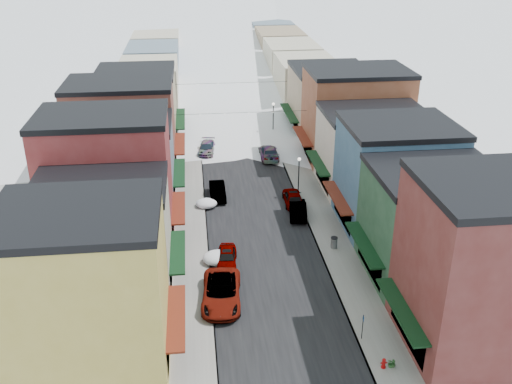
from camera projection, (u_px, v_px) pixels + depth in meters
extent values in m
cube|color=black|center=(230.00, 114.00, 90.63)|extent=(10.00, 160.00, 0.01)
cube|color=gray|center=(188.00, 115.00, 89.92)|extent=(3.20, 160.00, 0.15)
cube|color=gray|center=(271.00, 112.00, 91.28)|extent=(3.20, 160.00, 0.15)
cube|color=slate|center=(198.00, 114.00, 90.08)|extent=(0.10, 160.00, 0.15)
cube|color=slate|center=(262.00, 112.00, 91.12)|extent=(0.10, 160.00, 0.15)
cube|color=gold|center=(86.00, 294.00, 36.46)|extent=(10.00, 8.50, 11.00)
cube|color=black|center=(74.00, 214.00, 34.05)|extent=(10.20, 8.70, 0.50)
cube|color=maroon|center=(176.00, 317.00, 38.00)|extent=(1.20, 7.22, 0.15)
cube|color=#C0B59B|center=(105.00, 242.00, 44.55)|extent=(10.00, 8.00, 9.00)
cube|color=black|center=(97.00, 186.00, 42.55)|extent=(10.20, 8.20, 0.50)
cube|color=black|center=(178.00, 252.00, 45.67)|extent=(1.20, 6.80, 0.15)
cube|color=maroon|center=(108.00, 183.00, 51.08)|extent=(11.00, 8.00, 12.00)
cube|color=black|center=(100.00, 116.00, 48.46)|extent=(11.20, 8.20, 0.50)
cube|color=maroon|center=(179.00, 208.00, 52.88)|extent=(1.20, 6.80, 0.15)
cube|color=slate|center=(125.00, 165.00, 59.53)|extent=(10.00, 9.00, 8.50)
cube|color=black|center=(121.00, 124.00, 57.64)|extent=(10.20, 9.20, 0.50)
cube|color=black|center=(179.00, 172.00, 60.55)|extent=(1.20, 7.65, 0.15)
cube|color=brown|center=(123.00, 129.00, 67.12)|extent=(12.00, 9.00, 10.50)
cube|color=black|center=(118.00, 83.00, 64.82)|extent=(12.20, 9.20, 0.50)
cube|color=maroon|center=(180.00, 144.00, 68.66)|extent=(1.20, 7.65, 0.15)
cube|color=tan|center=(138.00, 109.00, 76.45)|extent=(10.00, 11.00, 9.50)
cube|color=black|center=(134.00, 72.00, 74.36)|extent=(10.20, 11.20, 0.50)
cube|color=black|center=(180.00, 119.00, 77.68)|extent=(1.20, 9.35, 0.15)
cube|color=maroon|center=(494.00, 270.00, 38.12)|extent=(11.00, 9.00, 12.00)
cube|color=black|center=(512.00, 184.00, 35.49)|extent=(11.20, 9.20, 0.50)
cube|color=black|center=(401.00, 310.00, 38.66)|extent=(1.20, 7.65, 0.15)
cube|color=#21462C|center=(431.00, 226.00, 46.81)|extent=(10.00, 9.00, 9.00)
cube|color=black|center=(439.00, 173.00, 44.82)|extent=(10.20, 9.20, 0.50)
cube|color=black|center=(364.00, 244.00, 46.78)|extent=(1.20, 7.65, 0.15)
cube|color=#355978|center=(395.00, 178.00, 54.72)|extent=(10.00, 9.00, 10.00)
cube|color=black|center=(401.00, 125.00, 52.51)|extent=(10.20, 9.20, 0.50)
cube|color=maroon|center=(337.00, 197.00, 54.90)|extent=(1.20, 7.65, 0.15)
cube|color=beige|center=(372.00, 152.00, 63.20)|extent=(11.00, 9.00, 8.50)
cube|color=black|center=(376.00, 113.00, 61.31)|extent=(11.20, 9.20, 0.50)
cube|color=black|center=(318.00, 163.00, 63.01)|extent=(1.20, 7.65, 0.15)
cube|color=brown|center=(355.00, 117.00, 70.84)|extent=(12.00, 9.00, 11.00)
cube|color=black|center=(359.00, 71.00, 68.43)|extent=(12.20, 9.20, 0.50)
cube|color=maroon|center=(302.00, 136.00, 71.13)|extent=(1.20, 7.65, 0.15)
cube|color=#9D8367|center=(329.00, 103.00, 80.18)|extent=(10.00, 11.00, 9.00)
cube|color=black|center=(330.00, 69.00, 78.18)|extent=(10.20, 11.20, 0.50)
cube|color=black|center=(289.00, 113.00, 80.15)|extent=(1.20, 9.35, 0.15)
cube|color=gray|center=(149.00, 88.00, 89.47)|extent=(9.00, 13.00, 8.00)
cube|color=gray|center=(306.00, 84.00, 92.04)|extent=(9.00, 13.00, 8.00)
cube|color=gray|center=(154.00, 68.00, 102.09)|extent=(9.00, 13.00, 8.00)
cube|color=gray|center=(291.00, 65.00, 104.66)|extent=(9.00, 13.00, 8.00)
cube|color=gray|center=(157.00, 53.00, 114.72)|extent=(9.00, 13.00, 8.00)
cube|color=gray|center=(280.00, 50.00, 117.29)|extent=(9.00, 13.00, 8.00)
cube|color=gray|center=(160.00, 41.00, 127.34)|extent=(9.00, 13.00, 8.00)
cube|color=gray|center=(270.00, 39.00, 129.91)|extent=(9.00, 13.00, 8.00)
cylinder|color=black|center=(241.00, 113.00, 69.99)|extent=(16.40, 0.04, 0.04)
cylinder|color=black|center=(232.00, 83.00, 83.52)|extent=(16.40, 0.04, 0.04)
imported|color=silver|center=(221.00, 292.00, 44.53)|extent=(3.48, 6.66, 1.79)
imported|color=gray|center=(227.00, 257.00, 49.64)|extent=(2.06, 4.33, 1.43)
imported|color=black|center=(218.00, 191.00, 62.06)|extent=(1.74, 4.70, 1.54)
imported|color=#A8ABB0|center=(207.00, 148.00, 74.30)|extent=(2.66, 5.20, 1.44)
imported|color=black|center=(298.00, 209.00, 58.03)|extent=(2.28, 4.96, 1.58)
imported|color=#969A9E|center=(293.00, 197.00, 60.57)|extent=(2.03, 4.77, 1.61)
imported|color=black|center=(269.00, 152.00, 72.71)|extent=(2.35, 5.61, 1.62)
imported|color=#A3A6AC|center=(219.00, 118.00, 86.28)|extent=(1.90, 4.47, 1.51)
imported|color=silver|center=(234.00, 99.00, 96.15)|extent=(2.48, 4.95, 1.34)
cylinder|color=#A50809|center=(383.00, 367.00, 37.95)|extent=(0.33, 0.33, 0.10)
cylinder|color=#A50809|center=(384.00, 364.00, 37.85)|extent=(0.23, 0.23, 0.58)
sphere|color=#A50809|center=(384.00, 360.00, 37.71)|extent=(0.25, 0.25, 0.25)
cylinder|color=#A50809|center=(384.00, 363.00, 37.81)|extent=(0.44, 0.10, 0.10)
cylinder|color=black|center=(363.00, 327.00, 40.25)|extent=(0.06, 0.06, 2.03)
cube|color=#1A4594|center=(363.00, 318.00, 39.94)|extent=(0.02, 0.28, 0.37)
cylinder|color=slate|center=(334.00, 243.00, 52.02)|extent=(0.59, 0.59, 1.01)
cylinder|color=black|center=(334.00, 238.00, 51.80)|extent=(0.63, 0.63, 0.07)
cylinder|color=black|center=(298.00, 195.00, 62.57)|extent=(0.30, 0.30, 0.10)
cylinder|color=black|center=(299.00, 178.00, 61.74)|extent=(0.12, 0.12, 4.07)
sphere|color=white|center=(299.00, 159.00, 60.82)|extent=(0.37, 0.37, 0.37)
cylinder|color=black|center=(273.00, 136.00, 80.28)|extent=(0.34, 0.34, 0.11)
cylinder|color=black|center=(273.00, 121.00, 79.36)|extent=(0.14, 0.14, 4.51)
sphere|color=white|center=(273.00, 104.00, 78.34)|extent=(0.41, 0.41, 0.41)
imported|color=#31662E|center=(391.00, 363.00, 37.90)|extent=(0.54, 0.48, 0.57)
imported|color=#2E5928|center=(393.00, 363.00, 37.92)|extent=(0.44, 0.44, 0.56)
ellipsoid|color=white|center=(218.00, 258.00, 49.86)|extent=(2.63, 2.22, 1.11)
ellipsoid|color=white|center=(219.00, 253.00, 51.08)|extent=(1.12, 1.01, 0.56)
ellipsoid|color=white|center=(206.00, 203.00, 59.93)|extent=(2.24, 1.89, 0.95)
ellipsoid|color=white|center=(208.00, 200.00, 61.13)|extent=(0.96, 0.86, 0.48)
ellipsoid|color=white|center=(207.00, 148.00, 74.87)|extent=(2.54, 2.15, 1.07)
ellipsoid|color=white|center=(208.00, 147.00, 76.09)|extent=(1.08, 0.98, 0.54)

